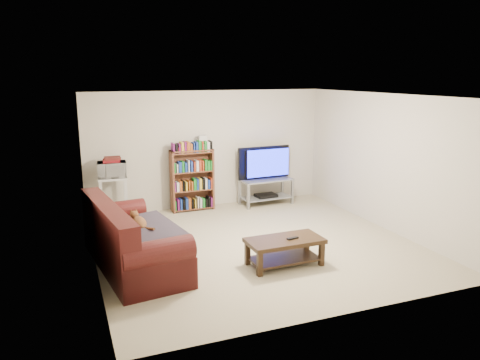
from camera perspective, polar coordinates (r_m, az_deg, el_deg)
name	(u,v)px	position (r m, az deg, el deg)	size (l,w,h in m)	color
floor	(254,244)	(7.74, 1.78, -7.79)	(5.00, 5.00, 0.00)	#C3B791
ceiling	(256,96)	(7.26, 1.91, 10.24)	(5.00, 5.00, 0.00)	white
wall_back	(208,149)	(9.72, -3.93, 3.76)	(5.00, 5.00, 0.00)	beige
wall_front	(344,216)	(5.27, 12.54, -4.32)	(5.00, 5.00, 0.00)	beige
wall_left	(90,186)	(6.85, -17.79, -0.67)	(5.00, 5.00, 0.00)	beige
wall_right	(385,162)	(8.68, 17.23, 2.12)	(5.00, 5.00, 0.00)	beige
sofa	(129,245)	(6.93, -13.43, -7.71)	(1.27, 2.38, 0.97)	#481312
blanket	(144,231)	(6.77, -11.62, -6.10)	(0.87, 1.13, 0.10)	#322B37
cat	(139,223)	(6.93, -12.16, -5.13)	(0.25, 0.62, 0.19)	brown
coffee_table	(285,247)	(6.87, 5.45, -8.10)	(1.11, 0.57, 0.40)	black
remote	(293,238)	(6.82, 6.43, -7.07)	(0.18, 0.05, 0.02)	black
tv_stand	(266,187)	(9.96, 3.19, -0.88)	(1.12, 0.55, 0.55)	#999EA3
television	(266,163)	(9.85, 3.23, 2.06)	(1.18, 0.16, 0.68)	black
dvd_player	(266,195)	(10.00, 3.18, -1.89)	(0.44, 0.31, 0.06)	black
bookshelf	(192,179)	(9.49, -5.85, 0.10)	(0.87, 0.28, 1.25)	brown
shelf_clutter	(196,144)	(9.40, -5.39, 4.39)	(0.64, 0.20, 0.28)	silver
microwave_stand	(113,193)	(9.11, -15.18, -1.52)	(0.55, 0.42, 0.84)	silver
microwave	(112,170)	(9.01, -15.35, 1.24)	(0.52, 0.35, 0.29)	silver
game_boxes	(111,161)	(8.98, -15.41, 2.30)	(0.31, 0.27, 0.05)	maroon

